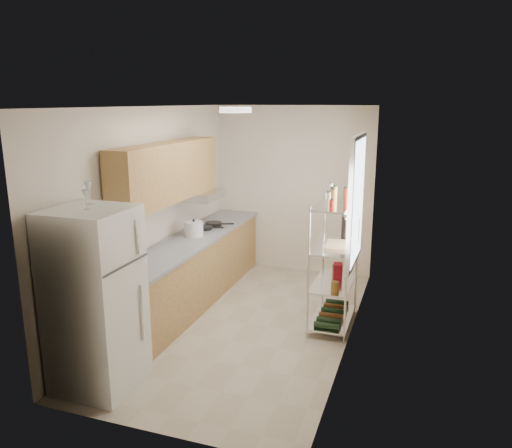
{
  "coord_description": "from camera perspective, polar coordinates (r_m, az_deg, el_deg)",
  "views": [
    {
      "loc": [
        1.93,
        -5.32,
        2.66
      ],
      "look_at": [
        0.04,
        0.25,
        1.21
      ],
      "focal_mm": 35.0,
      "sensor_mm": 36.0,
      "label": 1
    }
  ],
  "objects": [
    {
      "name": "room",
      "position": [
        5.82,
        -1.19,
        0.36
      ],
      "size": [
        2.52,
        4.42,
        2.62
      ],
      "color": "#B8AB95",
      "rests_on": "ground"
    },
    {
      "name": "window",
      "position": [
        5.82,
        11.42,
        2.61
      ],
      "size": [
        0.06,
        1.0,
        1.46
      ],
      "primitive_type": "cube",
      "color": "white",
      "rests_on": "room"
    },
    {
      "name": "bakers_rack",
      "position": [
        5.9,
        9.03,
        -1.54
      ],
      "size": [
        0.45,
        0.9,
        1.73
      ],
      "color": "silver",
      "rests_on": "ground"
    },
    {
      "name": "range_hood",
      "position": [
        6.99,
        -6.41,
        3.33
      ],
      "size": [
        0.5,
        0.6,
        0.12
      ],
      "primitive_type": "cube",
      "color": "#B7BABC",
      "rests_on": "room"
    },
    {
      "name": "refrigerator",
      "position": [
        4.91,
        -17.89,
        -8.26
      ],
      "size": [
        0.71,
        0.71,
        1.73
      ],
      "primitive_type": "cube",
      "color": "silver",
      "rests_on": "ground"
    },
    {
      "name": "wine_glass_b",
      "position": [
        4.82,
        -18.56,
        3.37
      ],
      "size": [
        0.08,
        0.08,
        0.22
      ],
      "primitive_type": null,
      "color": "silver",
      "rests_on": "refrigerator"
    },
    {
      "name": "storage_bag",
      "position": [
        6.21,
        9.35,
        -5.25
      ],
      "size": [
        0.13,
        0.17,
        0.17
      ],
      "primitive_type": "cube",
      "rotation": [
        0.0,
        0.0,
        0.19
      ],
      "color": "maroon",
      "rests_on": "bakers_rack"
    },
    {
      "name": "cutting_board",
      "position": [
        5.9,
        9.58,
        -2.42
      ],
      "size": [
        0.36,
        0.45,
        0.03
      ],
      "primitive_type": "cube",
      "rotation": [
        0.0,
        0.0,
        0.08
      ],
      "color": "tan",
      "rests_on": "bakers_rack"
    },
    {
      "name": "wine_glass_a",
      "position": [
        4.6,
        -18.85,
        2.65
      ],
      "size": [
        0.06,
        0.06,
        0.18
      ],
      "primitive_type": null,
      "color": "silver",
      "rests_on": "refrigerator"
    },
    {
      "name": "counter_run",
      "position": [
        6.79,
        -7.22,
        -5.19
      ],
      "size": [
        0.63,
        3.51,
        0.9
      ],
      "color": "tan",
      "rests_on": "ground"
    },
    {
      "name": "frying_pan_small",
      "position": [
        7.27,
        -4.87,
        0.01
      ],
      "size": [
        0.31,
        0.31,
        0.05
      ],
      "primitive_type": "cylinder",
      "rotation": [
        0.0,
        0.0,
        0.37
      ],
      "color": "black",
      "rests_on": "counter_run"
    },
    {
      "name": "ceiling_dome",
      "position": [
        5.38,
        -2.37,
        12.91
      ],
      "size": [
        0.34,
        0.34,
        0.05
      ],
      "primitive_type": "cylinder",
      "color": "white",
      "rests_on": "room"
    },
    {
      "name": "rice_cooker",
      "position": [
        6.7,
        -7.12,
        -0.56
      ],
      "size": [
        0.25,
        0.25,
        0.2
      ],
      "primitive_type": "cylinder",
      "color": "silver",
      "rests_on": "counter_run"
    },
    {
      "name": "espresso_machine",
      "position": [
        6.19,
        10.71,
        -0.39
      ],
      "size": [
        0.24,
        0.3,
        0.3
      ],
      "primitive_type": "cube",
      "rotation": [
        0.0,
        0.0,
        0.33
      ],
      "color": "black",
      "rests_on": "bakers_rack"
    },
    {
      "name": "frying_pan_large",
      "position": [
        7.07,
        -5.96,
        -0.43
      ],
      "size": [
        0.3,
        0.3,
        0.04
      ],
      "primitive_type": "cylinder",
      "rotation": [
        0.0,
        0.0,
        0.34
      ],
      "color": "black",
      "rests_on": "counter_run"
    },
    {
      "name": "upper_cabinets",
      "position": [
        6.25,
        -10.09,
        5.84
      ],
      "size": [
        0.33,
        2.2,
        0.72
      ],
      "primitive_type": "cube",
      "color": "tan",
      "rests_on": "room"
    }
  ]
}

